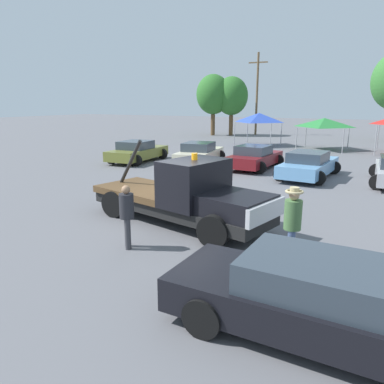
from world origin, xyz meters
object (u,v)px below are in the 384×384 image
at_px(foreground_car, 326,303).
at_px(person_at_hood, 127,212).
at_px(tow_truck, 187,197).
at_px(person_near_truck, 293,220).
at_px(parked_car_cream, 199,153).
at_px(tree_right, 213,95).
at_px(parked_car_olive, 137,151).
at_px(parked_car_skyblue, 309,165).
at_px(tree_left, 232,96).
at_px(parked_car_maroon, 254,157).
at_px(canopy_tent_green, 324,123).
at_px(canopy_tent_blue, 259,118).
at_px(utility_pole, 257,92).

bearing_deg(foreground_car, person_at_hood, 163.54).
bearing_deg(person_at_hood, tow_truck, -141.32).
height_order(person_near_truck, parked_car_cream, person_near_truck).
xyz_separation_m(person_at_hood, tree_right, (-12.59, 31.84, 3.55)).
distance_m(parked_car_olive, parked_car_skyblue, 10.72).
relative_size(parked_car_cream, tree_right, 0.72).
bearing_deg(parked_car_cream, tree_right, 13.48).
xyz_separation_m(parked_car_olive, tree_right, (-4.06, 19.87, 3.87)).
bearing_deg(tree_left, person_near_truck, -65.09).
relative_size(parked_car_maroon, tree_left, 0.69).
height_order(foreground_car, tree_left, tree_left).
xyz_separation_m(foreground_car, canopy_tent_green, (-4.39, 25.72, 1.49)).
height_order(canopy_tent_blue, utility_pole, utility_pole).
bearing_deg(utility_pole, person_at_hood, -76.26).
height_order(parked_car_cream, tree_left, tree_left).
distance_m(tow_truck, person_near_truck, 3.83).
relative_size(parked_car_maroon, utility_pole, 0.49).
relative_size(parked_car_olive, parked_car_cream, 0.99).
relative_size(canopy_tent_blue, tree_left, 0.50).
bearing_deg(parked_car_cream, foreground_car, -155.69).
bearing_deg(tree_left, parked_car_cream, -72.79).
height_order(parked_car_skyblue, canopy_tent_green, canopy_tent_green).
distance_m(parked_car_maroon, canopy_tent_blue, 11.92).
relative_size(person_near_truck, tree_left, 0.29).
height_order(person_at_hood, canopy_tent_blue, canopy_tent_blue).
distance_m(parked_car_cream, parked_car_skyblue, 6.94).
distance_m(canopy_tent_blue, tree_right, 11.13).
bearing_deg(parked_car_olive, canopy_tent_blue, -21.29).
bearing_deg(canopy_tent_green, parked_car_skyblue, -83.57).
bearing_deg(tow_truck, person_near_truck, -9.20).
relative_size(person_near_truck, parked_car_cream, 0.39).
distance_m(parked_car_cream, parked_car_maroon, 3.54).
xyz_separation_m(person_near_truck, tree_left, (-14.71, 31.66, 3.25)).
height_order(foreground_car, canopy_tent_green, canopy_tent_green).
bearing_deg(canopy_tent_blue, person_at_hood, -79.16).
height_order(canopy_tent_blue, tree_left, tree_left).
xyz_separation_m(parked_car_skyblue, canopy_tent_green, (-1.38, 12.28, 1.49)).
distance_m(foreground_car, tree_right, 38.10).
height_order(person_at_hood, parked_car_cream, person_at_hood).
distance_m(tree_left, tree_right, 2.06).
xyz_separation_m(tow_truck, person_at_hood, (-0.44, -2.39, 0.07)).
bearing_deg(tree_right, canopy_tent_green, -30.04).
relative_size(foreground_car, canopy_tent_green, 1.52).
distance_m(parked_car_skyblue, tree_right, 25.19).
bearing_deg(tow_truck, utility_pole, 117.69).
xyz_separation_m(parked_car_cream, canopy_tent_green, (5.45, 11.02, 1.49)).
xyz_separation_m(tree_left, utility_pole, (2.15, 2.32, 0.47)).
xyz_separation_m(person_near_truck, canopy_tent_green, (-3.19, 23.10, 1.04)).
bearing_deg(tow_truck, parked_car_skyblue, 91.74).
bearing_deg(tree_right, foreground_car, -62.01).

